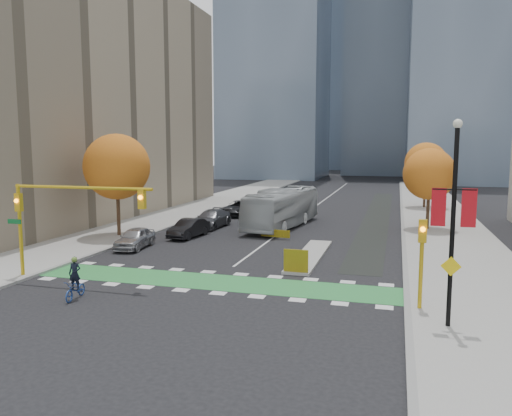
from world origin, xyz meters
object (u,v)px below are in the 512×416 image
Objects in this scene: parked_car_d at (239,208)px; tree_east_near at (429,174)px; banner_lamppost at (453,215)px; parked_car_c at (211,219)px; bus at (282,208)px; traffic_signal_east at (422,251)px; hazard_board at (296,261)px; traffic_signal_west at (59,207)px; parked_car_a at (135,238)px; parked_car_b at (189,228)px; cyclist at (75,285)px; tree_east_far at (426,163)px; tree_west at (117,167)px.

tree_east_near is at bearing -9.74° from parked_car_d.
banner_lamppost is 1.54× the size of parked_car_c.
traffic_signal_east is at bearing -54.83° from bus.
parked_car_c is 8.16m from parked_car_d.
hazard_board is 0.11× the size of bus.
traffic_signal_west is 1.03× the size of banner_lamppost.
parked_car_b is (1.98, 5.00, -0.01)m from parked_car_a.
tree_east_near is 1.31× the size of parked_car_c.
traffic_signal_west is (-19.93, -22.51, -0.83)m from tree_east_near.
tree_east_near is 20.86m from parked_car_b.
cyclist reaches higher than hazard_board.
cyclist is at bearing -113.29° from tree_east_far.
tree_east_near reaches higher than parked_car_a.
parked_car_c reaches higher than hazard_board.
tree_west is 1.16× the size of tree_east_near.
traffic_signal_east is at bearing -92.97° from tree_east_far.
parked_car_b is (5.50, 1.30, -4.88)m from tree_west.
cyclist reaches higher than parked_car_a.
parked_car_c is (-18.00, 20.80, -3.83)m from banner_lamppost.
parked_car_b reaches higher than hazard_board.
tree_west is 17.31m from cyclist.
traffic_signal_east reaches higher than cyclist.
traffic_signal_west is (-20.43, -38.51, -1.21)m from tree_east_far.
parked_car_a is 5.38m from parked_car_b.
tree_east_far is 1.38× the size of parked_car_d.
tree_east_near is 0.57× the size of bus.
parked_car_d is at bearing -148.72° from tree_east_far.
hazard_board is 16.85m from bus.
parked_car_b is at bearing -127.56° from tree_east_far.
bus is at bearing 117.66° from traffic_signal_east.
tree_west is 3.99× the size of cyclist.
bus is 2.31× the size of parked_car_c.
tree_east_near is at bearing 31.64° from parked_car_b.
banner_lamppost reaches higher than tree_east_near.
cyclist is (-9.21, -7.34, -0.11)m from hazard_board.
banner_lamppost is (23.50, -14.50, -1.01)m from tree_west.
tree_east_near reaches higher than parked_car_b.
cyclist is at bearing -124.39° from tree_east_near.
traffic_signal_east reaches higher than parked_car_a.
tree_west is at bearing -157.38° from tree_east_near.
tree_east_far reaches higher than hazard_board.
parked_car_c is at bearing -153.07° from bus.
tree_east_near is 0.92× the size of tree_east_far.
cyclist is (-17.21, -25.14, -4.18)m from tree_east_near.
parked_car_b is (-6.03, -7.13, -1.00)m from bus.
traffic_signal_west is at bearing -90.95° from parked_car_c.
parked_car_a is at bearing 161.83° from hazard_board.
banner_lamppost reaches higher than traffic_signal_west.
traffic_signal_west is 4.14× the size of cyclist.
traffic_signal_west is (4.07, -12.51, -1.58)m from tree_west.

